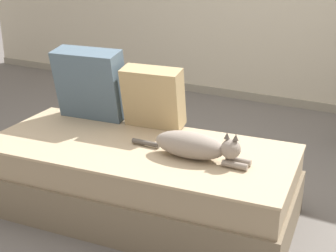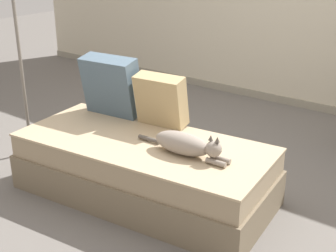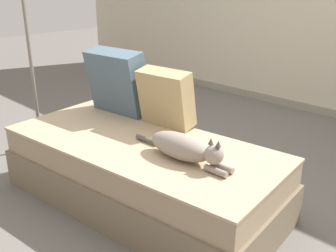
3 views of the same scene
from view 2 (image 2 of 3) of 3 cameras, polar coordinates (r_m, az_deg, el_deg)
ground_plane at (r=3.86m, az=0.91°, el=-6.00°), size 16.00×16.00×0.00m
wall_baseboard_trim at (r=5.62m, az=14.24°, el=3.02°), size 8.00×0.02×0.09m
couch at (r=3.47m, az=-2.98°, el=-5.15°), size 1.97×1.04×0.45m
throw_pillow_corner at (r=3.82m, az=-6.91°, el=4.91°), size 0.50×0.30×0.49m
throw_pillow_middle at (r=3.58m, az=-0.87°, el=3.16°), size 0.41×0.25×0.41m
cat at (r=3.14m, az=2.21°, el=-2.24°), size 0.74×0.19×0.19m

